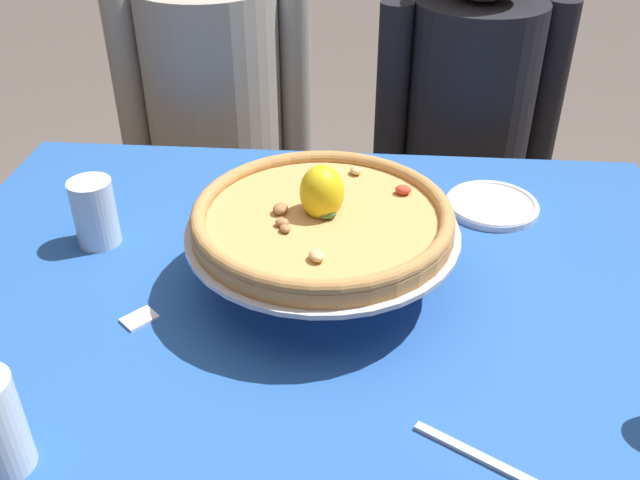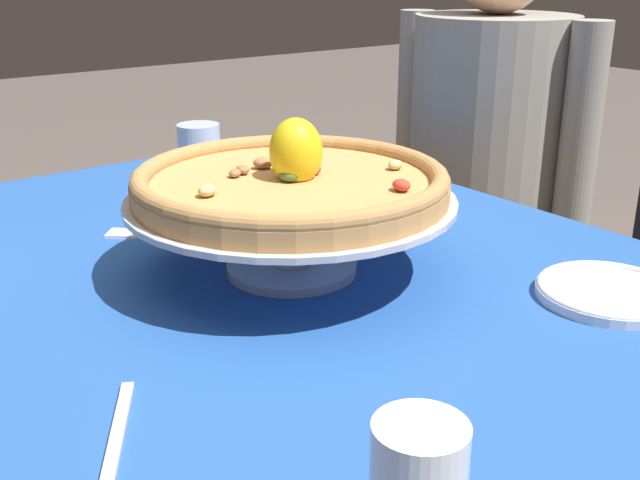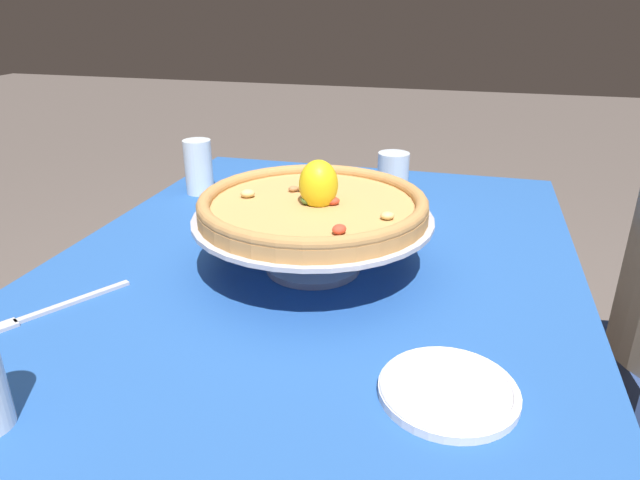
% 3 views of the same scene
% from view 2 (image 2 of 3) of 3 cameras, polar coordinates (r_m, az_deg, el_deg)
% --- Properties ---
extents(dining_table, '(1.33, 0.98, 0.71)m').
position_cam_2_polar(dining_table, '(1.08, -3.00, -6.66)').
color(dining_table, brown).
rests_on(dining_table, ground).
extents(pizza_stand, '(0.43, 0.43, 0.10)m').
position_cam_2_polar(pizza_stand, '(1.00, -2.16, 1.80)').
color(pizza_stand, '#B7B7C1').
rests_on(pizza_stand, dining_table).
extents(pizza, '(0.41, 0.41, 0.10)m').
position_cam_2_polar(pizza, '(0.99, -2.18, 4.44)').
color(pizza, tan).
rests_on(pizza, pizza_stand).
extents(water_glass_side_left, '(0.08, 0.08, 0.12)m').
position_cam_2_polar(water_glass_side_left, '(1.38, -8.93, 5.70)').
color(water_glass_side_left, silver).
rests_on(water_glass_side_left, dining_table).
extents(side_plate, '(0.18, 0.18, 0.02)m').
position_cam_2_polar(side_plate, '(1.01, 20.76, -3.63)').
color(side_plate, white).
rests_on(side_plate, dining_table).
extents(dinner_fork, '(0.20, 0.12, 0.01)m').
position_cam_2_polar(dinner_fork, '(0.68, -15.25, -15.59)').
color(dinner_fork, '#B7B7C1').
rests_on(dinner_fork, dining_table).
extents(sugar_packet, '(0.06, 0.06, 0.00)m').
position_cam_2_polar(sugar_packet, '(1.20, -14.39, 0.47)').
color(sugar_packet, white).
rests_on(sugar_packet, dining_table).
extents(diner_left, '(0.51, 0.40, 1.19)m').
position_cam_2_polar(diner_left, '(1.83, 12.12, 3.12)').
color(diner_left, navy).
rests_on(diner_left, ground).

